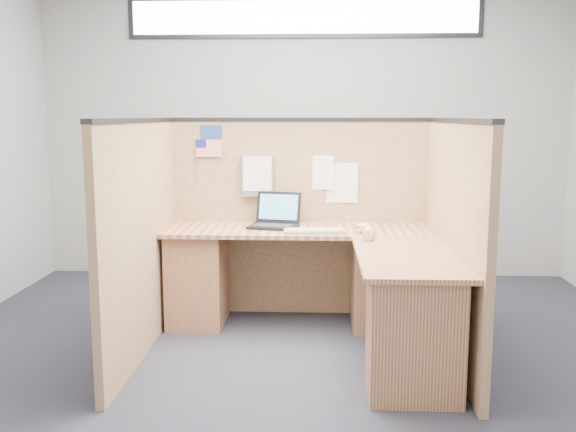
{
  "coord_description": "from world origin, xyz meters",
  "views": [
    {
      "loc": [
        0.14,
        -3.93,
        1.54
      ],
      "look_at": [
        -0.07,
        0.5,
        0.85
      ],
      "focal_mm": 40.0,
      "sensor_mm": 36.0,
      "label": 1
    }
  ],
  "objects_px": {
    "l_desk": "(324,288)",
    "mouse": "(364,230)",
    "laptop": "(274,218)",
    "keyboard": "(315,231)"
  },
  "relations": [
    {
      "from": "mouse",
      "to": "keyboard",
      "type": "bearing_deg",
      "value": -175.69
    },
    {
      "from": "l_desk",
      "to": "laptop",
      "type": "xyz_separation_m",
      "value": [
        -0.37,
        0.48,
        0.4
      ]
    },
    {
      "from": "laptop",
      "to": "mouse",
      "type": "bearing_deg",
      "value": -7.98
    },
    {
      "from": "keyboard",
      "to": "mouse",
      "type": "xyz_separation_m",
      "value": [
        0.35,
        0.03,
        0.01
      ]
    },
    {
      "from": "l_desk",
      "to": "keyboard",
      "type": "height_order",
      "value": "keyboard"
    },
    {
      "from": "laptop",
      "to": "keyboard",
      "type": "height_order",
      "value": "laptop"
    },
    {
      "from": "l_desk",
      "to": "mouse",
      "type": "relative_size",
      "value": 18.23
    },
    {
      "from": "keyboard",
      "to": "l_desk",
      "type": "bearing_deg",
      "value": -78.77
    },
    {
      "from": "l_desk",
      "to": "mouse",
      "type": "bearing_deg",
      "value": 39.94
    },
    {
      "from": "l_desk",
      "to": "keyboard",
      "type": "bearing_deg",
      "value": 106.63
    }
  ]
}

